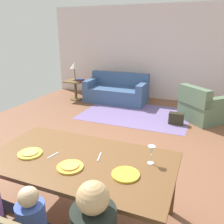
{
  "coord_description": "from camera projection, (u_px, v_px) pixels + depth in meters",
  "views": [
    {
      "loc": [
        1.3,
        -2.94,
        1.97
      ],
      "look_at": [
        0.09,
        0.03,
        0.85
      ],
      "focal_mm": 37.24,
      "sensor_mm": 36.0,
      "label": 1
    }
  ],
  "objects": [
    {
      "name": "ground_plane",
      "position": [
        121.0,
        144.0,
        4.3
      ],
      "size": [
        6.93,
        6.59,
        0.02
      ],
      "primitive_type": "cube",
      "color": "brown"
    },
    {
      "name": "back_wall",
      "position": [
        161.0,
        54.0,
        6.78
      ],
      "size": [
        6.93,
        0.1,
        2.7
      ],
      "primitive_type": "cube",
      "color": "silver",
      "rests_on": "ground_plane"
    },
    {
      "name": "dining_table",
      "position": [
        80.0,
        164.0,
        2.36
      ],
      "size": [
        1.89,
        1.03,
        0.76
      ],
      "color": "brown",
      "rests_on": "ground_plane"
    },
    {
      "name": "plate_near_man",
      "position": [
        30.0,
        154.0,
        2.41
      ],
      "size": [
        0.25,
        0.25,
        0.02
      ],
      "primitive_type": "cylinder",
      "color": "yellow",
      "rests_on": "dining_table"
    },
    {
      "name": "pizza_near_man",
      "position": [
        30.0,
        152.0,
        2.41
      ],
      "size": [
        0.17,
        0.17,
        0.01
      ],
      "primitive_type": "cylinder",
      "color": "tan",
      "rests_on": "plate_near_man"
    },
    {
      "name": "plate_near_child",
      "position": [
        70.0,
        167.0,
        2.17
      ],
      "size": [
        0.25,
        0.25,
        0.02
      ],
      "primitive_type": "cylinder",
      "color": "yellow",
      "rests_on": "dining_table"
    },
    {
      "name": "pizza_near_child",
      "position": [
        70.0,
        165.0,
        2.17
      ],
      "size": [
        0.17,
        0.17,
        0.01
      ],
      "primitive_type": "cylinder",
      "color": "#E79B47",
      "rests_on": "plate_near_child"
    },
    {
      "name": "plate_near_woman",
      "position": [
        126.0,
        174.0,
        2.06
      ],
      "size": [
        0.25,
        0.25,
        0.02
      ],
      "primitive_type": "cylinder",
      "color": "yellow",
      "rests_on": "dining_table"
    },
    {
      "name": "wine_glass",
      "position": [
        151.0,
        151.0,
        2.21
      ],
      "size": [
        0.07,
        0.07,
        0.19
      ],
      "color": "silver",
      "rests_on": "dining_table"
    },
    {
      "name": "fork",
      "position": [
        53.0,
        155.0,
        2.39
      ],
      "size": [
        0.05,
        0.15,
        0.01
      ],
      "primitive_type": "cube",
      "rotation": [
        0.0,
        0.0,
        -0.21
      ],
      "color": "silver",
      "rests_on": "dining_table"
    },
    {
      "name": "knife",
      "position": [
        99.0,
        157.0,
        2.36
      ],
      "size": [
        0.05,
        0.17,
        0.01
      ],
      "primitive_type": "cube",
      "rotation": [
        0.0,
        0.0,
        0.23
      ],
      "color": "silver",
      "rests_on": "dining_table"
    },
    {
      "name": "area_rug",
      "position": [
        135.0,
        114.0,
        5.84
      ],
      "size": [
        2.6,
        1.8,
        0.01
      ],
      "primitive_type": "cube",
      "color": "slate",
      "rests_on": "ground_plane"
    },
    {
      "name": "couch",
      "position": [
        117.0,
        91.0,
        6.79
      ],
      "size": [
        1.76,
        0.86,
        0.82
      ],
      "color": "#3D5A85",
      "rests_on": "ground_plane"
    },
    {
      "name": "armchair",
      "position": [
        202.0,
        107.0,
        5.33
      ],
      "size": [
        1.21,
        1.21,
        0.82
      ],
      "color": "#5A7358",
      "rests_on": "ground_plane"
    },
    {
      "name": "side_table",
      "position": [
        76.0,
        87.0,
        6.97
      ],
      "size": [
        0.56,
        0.56,
        0.58
      ],
      "color": "brown",
      "rests_on": "ground_plane"
    },
    {
      "name": "table_lamp",
      "position": [
        74.0,
        66.0,
        6.76
      ],
      "size": [
        0.26,
        0.26,
        0.54
      ],
      "color": "#494930",
      "rests_on": "side_table"
    },
    {
      "name": "book_lower",
      "position": [
        80.0,
        80.0,
        6.88
      ],
      "size": [
        0.22,
        0.16,
        0.03
      ],
      "primitive_type": "cube",
      "color": "maroon",
      "rests_on": "side_table"
    },
    {
      "name": "book_upper",
      "position": [
        80.0,
        79.0,
        6.86
      ],
      "size": [
        0.22,
        0.16,
        0.03
      ],
      "primitive_type": "cube",
      "color": "#354180",
      "rests_on": "book_lower"
    },
    {
      "name": "handbag",
      "position": [
        176.0,
        119.0,
        5.17
      ],
      "size": [
        0.32,
        0.16,
        0.26
      ],
      "primitive_type": "cube",
      "color": "#2C2919",
      "rests_on": "ground_plane"
    }
  ]
}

